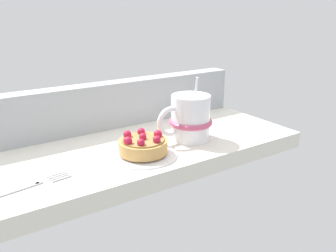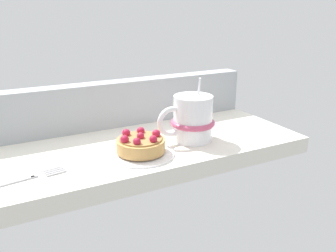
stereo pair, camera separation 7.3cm
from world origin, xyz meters
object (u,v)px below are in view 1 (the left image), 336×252
object	(u,v)px
raspberry_tart	(143,145)
dessert_fork	(19,189)
coffee_mug	(189,118)
dessert_plate	(143,154)

from	to	relation	value
raspberry_tart	dessert_fork	bearing A→B (deg)	-177.18
raspberry_tart	coffee_mug	xyz separation A→B (cm)	(12.95, 2.25, 2.57)
dessert_plate	coffee_mug	distance (cm)	13.88
coffee_mug	dessert_fork	distance (cm)	36.79
dessert_plate	raspberry_tart	xyz separation A→B (cm)	(-0.02, 0.01, 1.93)
raspberry_tart	coffee_mug	bearing A→B (deg)	9.87
coffee_mug	dessert_fork	bearing A→B (deg)	-174.65
raspberry_tart	coffee_mug	distance (cm)	13.40
dessert_plate	raspberry_tart	distance (cm)	1.93
dessert_plate	dessert_fork	world-z (taller)	dessert_plate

